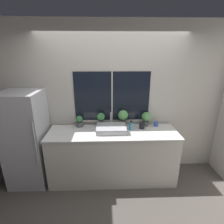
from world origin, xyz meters
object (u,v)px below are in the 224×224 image
at_px(potted_plant_center_left, 101,118).
at_px(potted_plant_far_right, 146,118).
at_px(mug_black, 142,126).
at_px(sink, 111,128).
at_px(potted_plant_far_left, 79,122).
at_px(soap_bottle, 131,126).
at_px(potted_plant_center_right, 123,117).
at_px(refrigerator, 27,139).
at_px(mug_blue, 156,124).

height_order(potted_plant_center_left, potted_plant_far_right, potted_plant_far_right).
xyz_separation_m(potted_plant_center_left, mug_black, (0.71, -0.13, -0.10)).
distance_m(sink, potted_plant_far_left, 0.60).
bearing_deg(mug_black, potted_plant_center_left, 169.76).
bearing_deg(mug_black, potted_plant_far_left, 173.29).
bearing_deg(soap_bottle, potted_plant_center_right, 124.32).
bearing_deg(potted_plant_far_left, potted_plant_far_right, -0.00).
relative_size(potted_plant_center_right, potted_plant_far_right, 1.16).
relative_size(refrigerator, potted_plant_far_left, 8.09).
xyz_separation_m(potted_plant_center_left, potted_plant_far_right, (0.81, 0.00, 0.00)).
relative_size(potted_plant_far_left, potted_plant_center_left, 0.79).
bearing_deg(potted_plant_far_right, sink, -161.51).
bearing_deg(mug_black, potted_plant_far_right, 52.57).
relative_size(sink, potted_plant_center_left, 1.99).
relative_size(refrigerator, sink, 3.23).
height_order(soap_bottle, mug_blue, soap_bottle).
height_order(soap_bottle, mug_black, soap_bottle).
xyz_separation_m(refrigerator, mug_blue, (2.23, 0.19, 0.16)).
bearing_deg(refrigerator, mug_blue, 4.95).
relative_size(potted_plant_far_left, soap_bottle, 1.18).
distance_m(potted_plant_far_right, mug_black, 0.19).
relative_size(potted_plant_far_left, mug_black, 2.17).
distance_m(potted_plant_far_left, mug_blue, 1.37).
distance_m(potted_plant_center_left, soap_bottle, 0.55).
distance_m(sink, mug_black, 0.54).
height_order(mug_black, mug_blue, mug_black).
height_order(sink, potted_plant_center_left, sink).
relative_size(potted_plant_center_left, soap_bottle, 1.49).
bearing_deg(potted_plant_center_left, potted_plant_center_right, 0.00).
bearing_deg(refrigerator, soap_bottle, 1.59).
height_order(refrigerator, potted_plant_center_right, refrigerator).
xyz_separation_m(refrigerator, mug_black, (1.95, 0.09, 0.16)).
height_order(sink, potted_plant_far_right, sink).
height_order(refrigerator, potted_plant_far_left, refrigerator).
height_order(refrigerator, potted_plant_center_left, refrigerator).
bearing_deg(sink, mug_blue, 12.61).
xyz_separation_m(sink, potted_plant_far_left, (-0.56, 0.21, 0.05)).
distance_m(potted_plant_far_left, potted_plant_far_right, 1.20).
distance_m(refrigerator, potted_plant_far_right, 2.08).
distance_m(sink, mug_blue, 0.83).
bearing_deg(mug_blue, potted_plant_far_right, 169.90).
bearing_deg(soap_bottle, potted_plant_center_left, 161.24).
distance_m(potted_plant_center_left, potted_plant_far_right, 0.81).
xyz_separation_m(potted_plant_center_right, mug_blue, (0.59, -0.03, -0.13)).
xyz_separation_m(sink, potted_plant_center_right, (0.22, 0.21, 0.13)).
bearing_deg(potted_plant_center_left, potted_plant_far_right, 0.00).
distance_m(refrigerator, soap_bottle, 1.77).
bearing_deg(potted_plant_center_left, mug_blue, -1.81).
bearing_deg(refrigerator, mug_black, 2.78).
distance_m(potted_plant_far_right, mug_blue, 0.21).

